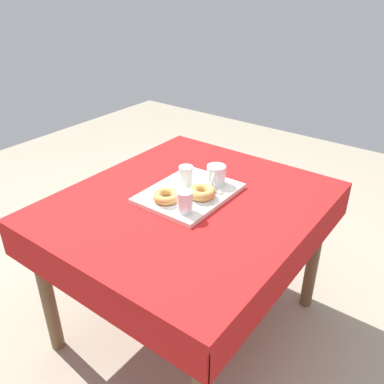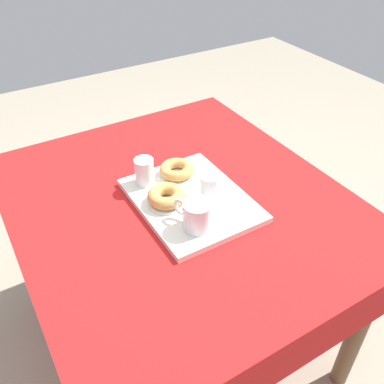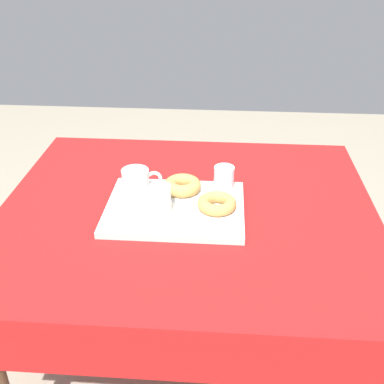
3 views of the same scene
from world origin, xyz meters
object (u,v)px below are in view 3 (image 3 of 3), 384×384
Objects in this scene: tea_mug_left at (136,183)px; sugar_donut_left at (217,204)px; water_glass_far at (224,182)px; sugar_donut_right at (182,185)px; water_glass_near at (160,201)px; donut_plate_right at (182,192)px; donut_plate_left at (217,210)px; serving_tray at (175,208)px; dining_table at (188,234)px.

sugar_donut_left is at bearing 163.29° from tea_mug_left.
water_glass_far is 0.14m from sugar_donut_right.
water_glass_near is at bearing 36.43° from water_glass_far.
donut_plate_left is at bearing 138.37° from donut_plate_right.
sugar_donut_left reaches higher than donut_plate_right.
water_glass_near is (-0.09, 0.10, 0.00)m from tea_mug_left.
water_glass_far reaches higher than sugar_donut_left.
water_glass_far reaches higher than donut_plate_right.
water_glass_far is at bearing -172.87° from tea_mug_left.
serving_tray is 0.08m from donut_plate_right.
water_glass_far is at bearing -99.44° from donut_plate_left.
tea_mug_left reaches higher than dining_table.
sugar_donut_right is at bearing 4.77° from water_glass_far.
donut_plate_right is (0.02, -0.06, 0.13)m from dining_table.
sugar_donut_left is at bearing 138.37° from sugar_donut_right.
dining_table is 0.12m from serving_tray.
water_glass_near is 0.15m from donut_plate_right.
water_glass_near is 0.18m from donut_plate_left.
sugar_donut_left is at bearing 138.37° from donut_plate_right.
sugar_donut_left is at bearing 153.98° from dining_table.
sugar_donut_left is at bearing 170.66° from serving_tray.
sugar_donut_left reaches higher than donut_plate_left.
serving_tray is 4.60× the size of water_glass_near.
sugar_donut_left is at bearing 90.00° from donut_plate_left.
sugar_donut_right reaches higher than sugar_donut_left.
sugar_donut_right is (0.13, 0.01, -0.01)m from water_glass_far.
tea_mug_left is at bearing 9.26° from sugar_donut_right.
donut_plate_right is (0.13, 0.01, -0.04)m from water_glass_far.
tea_mug_left is at bearing -16.71° from sugar_donut_left.
water_glass_near reaches higher than tea_mug_left.
sugar_donut_left is (0.02, 0.11, -0.02)m from water_glass_far.
water_glass_near is 0.73× the size of donut_plate_left.
dining_table is at bearing -146.31° from serving_tray.
sugar_donut_left is 0.94× the size of donut_plate_right.
serving_tray is 4.60× the size of water_glass_far.
donut_plate_left and donut_plate_right have the same top height.
tea_mug_left is at bearing -23.64° from serving_tray.
sugar_donut_right is (-0.02, -0.08, 0.04)m from serving_tray.
water_glass_near is 0.78× the size of sugar_donut_left.
donut_plate_right is at bearing -41.63° from sugar_donut_left.
tea_mug_left is at bearing 9.26° from donut_plate_right.
dining_table is at bearing 110.09° from sugar_donut_right.
serving_tray is 3.36× the size of tea_mug_left.
donut_plate_left is at bearing 163.29° from tea_mug_left.
tea_mug_left is 1.37× the size of water_glass_near.
tea_mug_left reaches higher than donut_plate_left.
sugar_donut_left is (-0.09, 0.05, 0.15)m from dining_table.
sugar_donut_right is at bearing -113.16° from water_glass_near.
serving_tray is at bearing 78.59° from donut_plate_right.
dining_table is 0.21m from water_glass_far.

